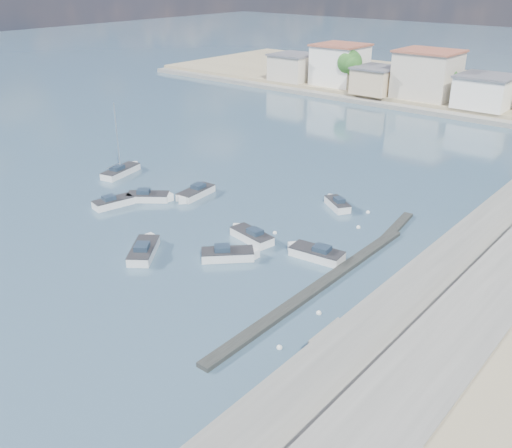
{
  "coord_description": "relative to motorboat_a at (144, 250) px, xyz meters",
  "views": [
    {
      "loc": [
        28.06,
        -23.01,
        23.12
      ],
      "look_at": [
        -2.69,
        13.98,
        1.4
      ],
      "focal_mm": 40.0,
      "sensor_mm": 36.0,
      "label": 1
    }
  ],
  "objects": [
    {
      "name": "motorboat_a",
      "position": [
        0.0,
        0.0,
        0.0
      ],
      "size": [
        4.48,
        5.06,
        1.48
      ],
      "color": "white",
      "rests_on": "ground"
    },
    {
      "name": "motorboat_g",
      "position": [
        -6.34,
        12.44,
        0.0
      ],
      "size": [
        2.33,
        5.37,
        1.48
      ],
      "color": "white",
      "rests_on": "ground"
    },
    {
      "name": "ground",
      "position": [
        8.2,
        34.8,
        -0.38
      ],
      "size": [
        400.0,
        400.0,
        0.0
      ],
      "primitive_type": "plane",
      "color": "#284351",
      "rests_on": "ground"
    },
    {
      "name": "far_shore_quay",
      "position": [
        8.2,
        65.8,
        0.02
      ],
      "size": [
        160.0,
        2.5,
        0.8
      ],
      "primitive_type": "cube",
      "color": "slate",
      "rests_on": "ground"
    },
    {
      "name": "motorboat_c",
      "position": [
        5.33,
        8.16,
        0.0
      ],
      "size": [
        5.07,
        2.49,
        1.48
      ],
      "color": "white",
      "rests_on": "ground"
    },
    {
      "name": "seawall_walkway",
      "position": [
        26.7,
        7.8,
        0.52
      ],
      "size": [
        5.0,
        90.0,
        1.8
      ],
      "primitive_type": "cube",
      "color": "slate",
      "rests_on": "ground"
    },
    {
      "name": "sailboat",
      "position": [
        -18.58,
        12.13,
        0.04
      ],
      "size": [
        3.04,
        6.09,
        9.0
      ],
      "color": "white",
      "rests_on": "ground"
    },
    {
      "name": "motorboat_b",
      "position": [
        -9.27,
        8.65,
        -0.0
      ],
      "size": [
        4.62,
        4.17,
        1.48
      ],
      "color": "white",
      "rests_on": "ground"
    },
    {
      "name": "motorboat_h",
      "position": [
        6.5,
        4.12,
        -0.0
      ],
      "size": [
        4.44,
        4.45,
        1.48
      ],
      "color": "white",
      "rests_on": "ground"
    },
    {
      "name": "motorboat_f",
      "position": [
        7.32,
        19.9,
        -0.0
      ],
      "size": [
        3.86,
        3.27,
        1.48
      ],
      "color": "white",
      "rests_on": "ground"
    },
    {
      "name": "motorboat_d",
      "position": [
        11.93,
        8.98,
        -0.0
      ],
      "size": [
        5.32,
        2.48,
        1.48
      ],
      "color": "white",
      "rests_on": "ground"
    },
    {
      "name": "motorboat_e",
      "position": [
        -10.99,
        5.27,
        -0.0
      ],
      "size": [
        2.51,
        4.74,
        1.48
      ],
      "color": "white",
      "rests_on": "ground"
    },
    {
      "name": "breakwater",
      "position": [
        15.1,
        7.49,
        -0.21
      ],
      "size": [
        2.0,
        31.02,
        0.35
      ],
      "color": "black",
      "rests_on": "ground"
    },
    {
      "name": "mooring_buoys",
      "position": [
        12.93,
        9.36,
        -0.33
      ],
      "size": [
        11.65,
        24.4,
        0.4
      ],
      "color": "white",
      "rests_on": "ground"
    }
  ]
}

